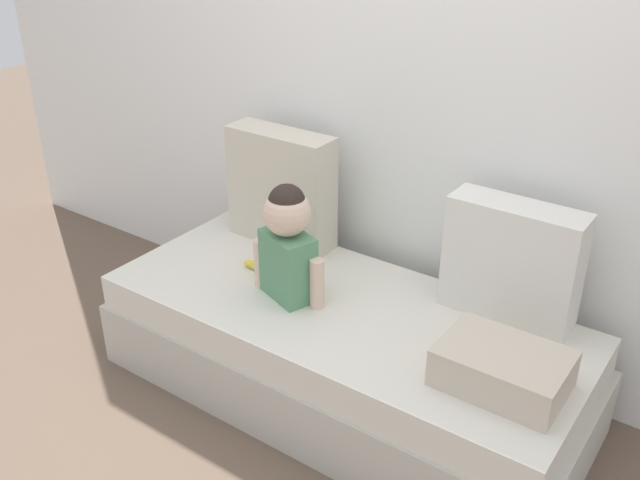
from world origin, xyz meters
TOP-DOWN VIEW (x-y plane):
  - ground_plane at (0.00, 0.00)m, footprint 12.00×12.00m
  - back_wall at (0.00, 0.53)m, footprint 5.11×0.10m
  - couch at (0.00, 0.00)m, footprint 1.91×0.81m
  - throw_pillow_left at (-0.53, 0.30)m, footprint 0.49×0.16m
  - throw_pillow_right at (0.53, 0.30)m, footprint 0.48×0.16m
  - toddler at (-0.21, -0.06)m, footprint 0.33×0.20m
  - banana at (-0.42, 0.03)m, footprint 0.17×0.07m
  - folded_blanket at (0.68, -0.10)m, footprint 0.40×0.28m

SIDE VIEW (x-z plane):
  - ground_plane at x=0.00m, z-range 0.00..0.00m
  - couch at x=0.00m, z-range 0.00..0.42m
  - banana at x=-0.42m, z-range 0.42..0.46m
  - folded_blanket at x=0.68m, z-range 0.42..0.56m
  - throw_pillow_right at x=0.53m, z-range 0.42..0.87m
  - toddler at x=-0.21m, z-range 0.44..0.91m
  - throw_pillow_left at x=-0.53m, z-range 0.42..0.93m
  - back_wall at x=0.00m, z-range 0.00..2.33m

